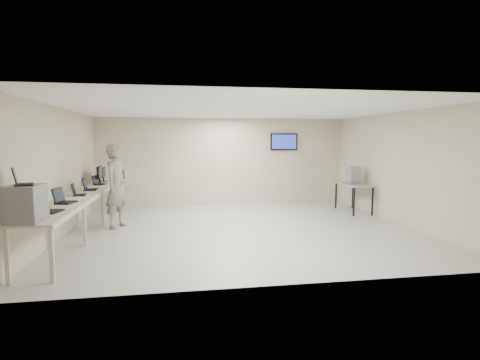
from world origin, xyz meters
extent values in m
cube|color=#ACACAA|center=(0.00, 0.00, 0.00)|extent=(8.00, 7.00, 0.01)
cube|color=white|center=(0.00, 0.00, 2.80)|extent=(8.00, 7.00, 0.01)
cube|color=beige|center=(0.00, 3.50, 1.40)|extent=(8.00, 0.01, 2.80)
cube|color=beige|center=(0.00, -3.50, 1.40)|extent=(8.00, 0.01, 2.80)
cube|color=beige|center=(-4.00, 0.00, 1.40)|extent=(0.01, 7.00, 2.80)
cube|color=beige|center=(4.00, 0.00, 1.40)|extent=(0.01, 7.00, 2.80)
cube|color=black|center=(2.00, 3.48, 2.05)|extent=(0.15, 0.04, 0.15)
cube|color=black|center=(2.00, 3.44, 2.05)|extent=(0.90, 0.06, 0.55)
cube|color=navy|center=(2.00, 3.40, 2.05)|extent=(0.82, 0.01, 0.47)
cube|color=beige|center=(-3.60, 0.00, 0.88)|extent=(0.75, 6.00, 0.04)
cube|color=beige|center=(-3.23, 0.00, 0.85)|extent=(0.02, 6.00, 0.06)
cube|color=beige|center=(-3.90, -2.85, 0.43)|extent=(0.06, 0.06, 0.86)
cube|color=beige|center=(-3.30, -2.85, 0.43)|extent=(0.06, 0.06, 0.86)
cube|color=beige|center=(-3.90, -0.90, 0.43)|extent=(0.06, 0.06, 0.86)
cube|color=beige|center=(-3.30, -0.90, 0.43)|extent=(0.06, 0.06, 0.86)
cube|color=beige|center=(-3.90, 0.90, 0.43)|extent=(0.06, 0.06, 0.86)
cube|color=beige|center=(-3.30, 0.90, 0.43)|extent=(0.06, 0.06, 0.86)
cube|color=beige|center=(-3.90, 2.85, 0.43)|extent=(0.06, 0.06, 0.86)
cube|color=beige|center=(-3.30, 2.85, 0.43)|extent=(0.06, 0.06, 0.86)
cube|color=slate|center=(-3.65, -2.75, 1.17)|extent=(0.49, 0.55, 0.54)
cube|color=black|center=(-3.65, -2.75, 1.45)|extent=(0.33, 0.39, 0.02)
cube|color=black|center=(-3.77, -2.75, 1.58)|extent=(0.15, 0.32, 0.24)
cube|color=black|center=(-3.76, -2.75, 1.58)|extent=(0.13, 0.28, 0.20)
cube|color=black|center=(-3.55, -2.00, 0.91)|extent=(0.36, 0.44, 0.02)
cube|color=black|center=(-3.69, -2.00, 1.06)|extent=(0.15, 0.37, 0.28)
cube|color=black|center=(-3.67, -2.00, 1.06)|extent=(0.12, 0.32, 0.23)
cube|color=black|center=(-3.57, -1.07, 0.91)|extent=(0.36, 0.44, 0.02)
cube|color=black|center=(-3.70, -1.07, 1.06)|extent=(0.15, 0.37, 0.28)
cube|color=black|center=(-3.69, -1.07, 1.06)|extent=(0.12, 0.32, 0.23)
cube|color=black|center=(-3.58, -0.04, 0.91)|extent=(0.28, 0.37, 0.02)
cube|color=black|center=(-3.70, -0.04, 1.04)|extent=(0.10, 0.33, 0.24)
cube|color=black|center=(-3.69, -0.04, 1.04)|extent=(0.08, 0.28, 0.20)
cube|color=black|center=(-3.54, 0.86, 0.91)|extent=(0.31, 0.41, 0.02)
cube|color=black|center=(-3.68, 0.86, 1.06)|extent=(0.10, 0.37, 0.28)
cube|color=black|center=(-3.67, 0.86, 1.06)|extent=(0.08, 0.33, 0.23)
cube|color=black|center=(-3.54, 1.97, 0.91)|extent=(0.32, 0.38, 0.02)
cube|color=black|center=(-3.66, 1.97, 1.04)|extent=(0.15, 0.32, 0.24)
cube|color=black|center=(-3.65, 1.97, 1.04)|extent=(0.12, 0.28, 0.20)
cylinder|color=black|center=(-3.60, 2.21, 0.91)|extent=(0.22, 0.22, 0.02)
cube|color=black|center=(-3.60, 2.21, 1.00)|extent=(0.04, 0.03, 0.18)
cube|color=black|center=(-3.60, 2.21, 1.22)|extent=(0.05, 0.49, 0.33)
cube|color=black|center=(-3.57, 2.21, 1.22)|extent=(0.00, 0.45, 0.28)
cylinder|color=black|center=(-3.60, 2.75, 0.91)|extent=(0.18, 0.18, 0.01)
cube|color=black|center=(-3.60, 2.75, 0.99)|extent=(0.04, 0.03, 0.15)
cube|color=black|center=(-3.60, 2.75, 1.17)|extent=(0.05, 0.42, 0.28)
cube|color=black|center=(-3.57, 2.75, 1.17)|extent=(0.00, 0.38, 0.24)
imported|color=slate|center=(-2.90, 0.67, 1.00)|extent=(0.73, 0.86, 2.01)
cube|color=gray|center=(3.60, 1.60, 0.82)|extent=(0.65, 1.40, 0.04)
cube|color=black|center=(3.32, 1.01, 0.40)|extent=(0.04, 0.04, 0.80)
cube|color=black|center=(3.32, 2.20, 0.40)|extent=(0.04, 0.04, 0.80)
cube|color=black|center=(3.88, 1.01, 0.40)|extent=(0.04, 0.04, 0.80)
cube|color=black|center=(3.88, 2.20, 0.40)|extent=(0.04, 0.04, 0.80)
cube|color=gray|center=(3.58, 1.60, 0.92)|extent=(0.33, 0.36, 0.17)
cube|color=gray|center=(3.58, 1.60, 1.10)|extent=(0.33, 0.36, 0.17)
cube|color=gray|center=(3.58, 1.60, 1.27)|extent=(0.33, 0.36, 0.17)
camera|label=1|loc=(-1.44, -8.55, 2.08)|focal=28.00mm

